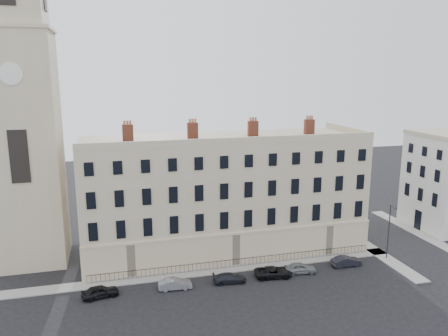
{
  "coord_description": "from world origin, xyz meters",
  "views": [
    {
      "loc": [
        -20.14,
        -41.84,
        23.0
      ],
      "look_at": [
        -6.45,
        10.0,
        11.4
      ],
      "focal_mm": 35.0,
      "sensor_mm": 36.0,
      "label": 1
    }
  ],
  "objects": [
    {
      "name": "car_f",
      "position": [
        6.97,
        2.29,
        0.62
      ],
      "size": [
        3.76,
        1.32,
        1.24
      ],
      "primitive_type": "imported",
      "rotation": [
        0.0,
        0.0,
        1.57
      ],
      "color": "black",
      "rests_on": "ground"
    },
    {
      "name": "pavement_terrace",
      "position": [
        -10.0,
        5.0,
        0.06
      ],
      "size": [
        48.0,
        2.0,
        0.12
      ],
      "primitive_type": "cube",
      "color": "gray",
      "rests_on": "ground"
    },
    {
      "name": "car_c",
      "position": [
        -8.0,
        1.75,
        0.55
      ],
      "size": [
        3.91,
        1.88,
        1.1
      ],
      "primitive_type": "imported",
      "rotation": [
        0.0,
        0.0,
        1.48
      ],
      "color": "black",
      "rests_on": "ground"
    },
    {
      "name": "railings",
      "position": [
        -6.0,
        5.4,
        0.55
      ],
      "size": [
        35.0,
        0.04,
        0.96
      ],
      "color": "black",
      "rests_on": "ground"
    },
    {
      "name": "car_b",
      "position": [
        -14.11,
        1.84,
        0.6
      ],
      "size": [
        3.69,
        1.48,
        1.19
      ],
      "primitive_type": "imported",
      "rotation": [
        0.0,
        0.0,
        1.51
      ],
      "color": "gray",
      "rests_on": "ground"
    },
    {
      "name": "car_d",
      "position": [
        -2.7,
        1.78,
        0.61
      ],
      "size": [
        4.6,
        2.51,
        1.22
      ],
      "primitive_type": "imported",
      "rotation": [
        0.0,
        0.0,
        1.46
      ],
      "color": "black",
      "rests_on": "ground"
    },
    {
      "name": "pavement_east_return",
      "position": [
        13.0,
        8.0,
        0.06
      ],
      "size": [
        2.0,
        24.0,
        0.12
      ],
      "primitive_type": "cube",
      "color": "gray",
      "rests_on": "ground"
    },
    {
      "name": "terrace",
      "position": [
        -5.97,
        11.97,
        7.5
      ],
      "size": [
        36.22,
        12.22,
        17.0
      ],
      "color": "#C1AE8F",
      "rests_on": "ground"
    },
    {
      "name": "church_tower",
      "position": [
        -30.0,
        14.0,
        18.66
      ],
      "size": [
        8.0,
        8.13,
        44.0
      ],
      "color": "#C1AE8F",
      "rests_on": "ground"
    },
    {
      "name": "car_a",
      "position": [
        -21.99,
        2.03,
        0.65
      ],
      "size": [
        4.01,
        2.15,
        1.3
      ],
      "primitive_type": "imported",
      "rotation": [
        0.0,
        0.0,
        1.74
      ],
      "color": "black",
      "rests_on": "ground"
    },
    {
      "name": "streetlamp",
      "position": [
        13.01,
        2.79,
        3.99
      ],
      "size": [
        0.39,
        1.55,
        7.19
      ],
      "rotation": [
        0.0,
        0.0,
        0.16
      ],
      "color": "#2E2F34",
      "rests_on": "ground"
    },
    {
      "name": "pavement_adjacent",
      "position": [
        23.0,
        10.0,
        0.06
      ],
      "size": [
        2.0,
        20.0,
        0.12
      ],
      "primitive_type": "cube",
      "color": "gray",
      "rests_on": "ground"
    },
    {
      "name": "ground",
      "position": [
        0.0,
        0.0,
        0.0
      ],
      "size": [
        160.0,
        160.0,
        0.0
      ],
      "primitive_type": "plane",
      "color": "black",
      "rests_on": "ground"
    },
    {
      "name": "car_e",
      "position": [
        0.7,
        1.96,
        0.64
      ],
      "size": [
        3.92,
        2.04,
        1.27
      ],
      "primitive_type": "imported",
      "rotation": [
        0.0,
        0.0,
        1.42
      ],
      "color": "slate",
      "rests_on": "ground"
    }
  ]
}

